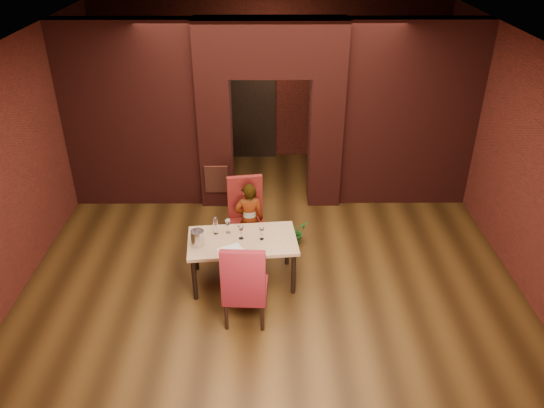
{
  "coord_description": "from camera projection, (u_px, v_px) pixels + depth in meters",
  "views": [
    {
      "loc": [
        -0.03,
        -6.57,
        4.7
      ],
      "look_at": [
        0.01,
        0.0,
        1.01
      ],
      "focal_mm": 35.0,
      "sensor_mm": 36.0,
      "label": 1
    }
  ],
  "objects": [
    {
      "name": "chair_far",
      "position": [
        247.0,
        218.0,
        8.02
      ],
      "size": [
        0.61,
        0.61,
        1.18
      ],
      "primitive_type": "cube",
      "rotation": [
        0.0,
        0.0,
        0.16
      ],
      "color": "maroon",
      "rests_on": "ground"
    },
    {
      "name": "tasting_sheet",
      "position": [
        231.0,
        250.0,
        7.07
      ],
      "size": [
        0.38,
        0.35,
        0.0
      ],
      "primitive_type": "cube",
      "rotation": [
        0.0,
        0.0,
        0.5
      ],
      "color": "silver",
      "rests_on": "dining_table"
    },
    {
      "name": "wine_bucket",
      "position": [
        198.0,
        238.0,
        7.13
      ],
      "size": [
        0.18,
        0.18,
        0.22
      ],
      "primitive_type": "cylinder",
      "color": "silver",
      "rests_on": "dining_table"
    },
    {
      "name": "pillar_right",
      "position": [
        325.0,
        141.0,
        9.21
      ],
      "size": [
        0.55,
        0.55,
        2.3
      ],
      "primitive_type": "cube",
      "color": "maroon",
      "rests_on": "ground"
    },
    {
      "name": "potted_plant",
      "position": [
        296.0,
        232.0,
        8.42
      ],
      "size": [
        0.44,
        0.44,
        0.37
      ],
      "primitive_type": "imported",
      "rotation": [
        0.0,
        0.0,
        0.81
      ],
      "color": "#276322",
      "rests_on": "ground"
    },
    {
      "name": "wall_right",
      "position": [
        526.0,
        166.0,
        7.26
      ],
      "size": [
        0.04,
        8.0,
        3.2
      ],
      "primitive_type": "cube",
      "color": "maroon",
      "rests_on": "ground"
    },
    {
      "name": "rear_door_frame",
      "position": [
        251.0,
        110.0,
        10.91
      ],
      "size": [
        1.02,
        0.04,
        2.22
      ],
      "primitive_type": "cube",
      "color": "black",
      "rests_on": "ground"
    },
    {
      "name": "pillar_left",
      "position": [
        216.0,
        141.0,
        9.2
      ],
      "size": [
        0.55,
        0.55,
        2.3
      ],
      "primitive_type": "cube",
      "color": "maroon",
      "rests_on": "ground"
    },
    {
      "name": "floor",
      "position": [
        271.0,
        262.0,
        8.03
      ],
      "size": [
        8.0,
        8.0,
        0.0
      ],
      "primitive_type": "plane",
      "color": "#442B11",
      "rests_on": "ground"
    },
    {
      "name": "lintel",
      "position": [
        270.0,
        47.0,
        8.42
      ],
      "size": [
        2.45,
        0.55,
        0.9
      ],
      "primitive_type": "cube",
      "color": "maroon",
      "rests_on": "ground"
    },
    {
      "name": "wing_wall_right",
      "position": [
        409.0,
        116.0,
        9.0
      ],
      "size": [
        2.28,
        0.35,
        3.2
      ],
      "primitive_type": "cube",
      "color": "maroon",
      "rests_on": "ground"
    },
    {
      "name": "rear_door",
      "position": [
        251.0,
        109.0,
        10.95
      ],
      "size": [
        0.9,
        0.08,
        2.1
      ],
      "primitive_type": "cube",
      "color": "black",
      "rests_on": "ground"
    },
    {
      "name": "chair_near",
      "position": [
        245.0,
        281.0,
        6.66
      ],
      "size": [
        0.57,
        0.57,
        1.2
      ],
      "primitive_type": "cube",
      "rotation": [
        0.0,
        0.0,
        3.09
      ],
      "color": "maroon",
      "rests_on": "ground"
    },
    {
      "name": "wine_glass_b",
      "position": [
        241.0,
        232.0,
        7.27
      ],
      "size": [
        0.08,
        0.08,
        0.2
      ],
      "primitive_type": null,
      "color": "white",
      "rests_on": "dining_table"
    },
    {
      "name": "vent_panel",
      "position": [
        216.0,
        179.0,
        9.24
      ],
      "size": [
        0.4,
        0.03,
        0.5
      ],
      "primitive_type": "cube",
      "color": "#9F442E",
      "rests_on": "ground"
    },
    {
      "name": "ceiling",
      "position": [
        271.0,
        48.0,
        6.46
      ],
      "size": [
        7.0,
        8.0,
        0.04
      ],
      "primitive_type": "cube",
      "color": "silver",
      "rests_on": "ground"
    },
    {
      "name": "water_bottle",
      "position": [
        216.0,
        225.0,
        7.36
      ],
      "size": [
        0.06,
        0.06,
        0.27
      ],
      "primitive_type": "cylinder",
      "color": "white",
      "rests_on": "dining_table"
    },
    {
      "name": "wall_left",
      "position": [
        15.0,
        167.0,
        7.23
      ],
      "size": [
        0.04,
        8.0,
        3.2
      ],
      "primitive_type": "cube",
      "color": "maroon",
      "rests_on": "ground"
    },
    {
      "name": "wall_front",
      "position": [
        274.0,
        407.0,
        3.76
      ],
      "size": [
        7.0,
        0.04,
        3.2
      ],
      "primitive_type": "cube",
      "color": "maroon",
      "rests_on": "ground"
    },
    {
      "name": "wine_glass_c",
      "position": [
        262.0,
        234.0,
        7.26
      ],
      "size": [
        0.07,
        0.07,
        0.18
      ],
      "primitive_type": null,
      "color": "white",
      "rests_on": "dining_table"
    },
    {
      "name": "wall_back",
      "position": [
        270.0,
        82.0,
        10.73
      ],
      "size": [
        7.0,
        0.04,
        3.2
      ],
      "primitive_type": "cube",
      "color": "maroon",
      "rests_on": "ground"
    },
    {
      "name": "wine_glass_a",
      "position": [
        228.0,
        226.0,
        7.4
      ],
      "size": [
        0.08,
        0.08,
        0.21
      ],
      "primitive_type": null,
      "color": "white",
      "rests_on": "dining_table"
    },
    {
      "name": "dining_table",
      "position": [
        243.0,
        260.0,
        7.47
      ],
      "size": [
        1.57,
        0.98,
        0.7
      ],
      "primitive_type": "cube",
      "rotation": [
        0.0,
        0.0,
        0.09
      ],
      "color": "tan",
      "rests_on": "ground"
    },
    {
      "name": "person_seated",
      "position": [
        249.0,
        220.0,
        7.92
      ],
      "size": [
        0.48,
        0.34,
        1.22
      ],
      "primitive_type": "imported",
      "rotation": [
        0.0,
        0.0,
        3.26
      ],
      "color": "white",
      "rests_on": "ground"
    },
    {
      "name": "wing_wall_left",
      "position": [
        131.0,
        116.0,
        8.97
      ],
      "size": [
        2.28,
        0.35,
        3.2
      ],
      "primitive_type": "cube",
      "color": "maroon",
      "rests_on": "ground"
    }
  ]
}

